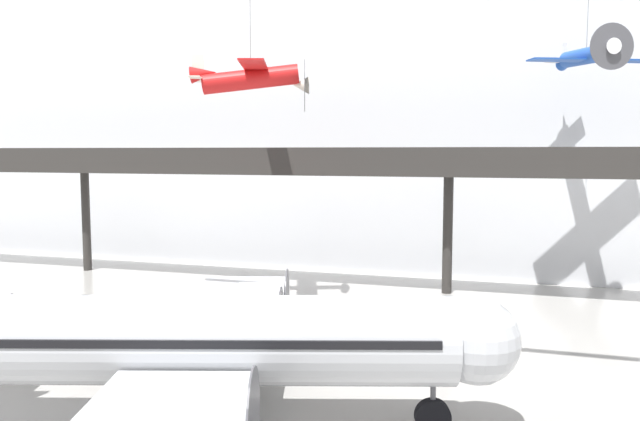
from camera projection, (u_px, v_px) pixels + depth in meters
The scene contains 5 objects.
hangar_back_wall at pixel (458, 109), 49.83m from camera, with size 140.00×3.00×26.95m.
mezzanine_walkway at pixel (448, 172), 42.89m from camera, with size 110.00×3.20×10.39m.
airliner_silver_main at pixel (174, 341), 22.10m from camera, with size 24.42×28.34×9.44m.
suspended_plane_red_highwing at pixel (251, 78), 39.17m from camera, with size 7.76×9.14×8.74m.
suspended_plane_blue_trainer at pixel (586, 56), 40.79m from camera, with size 7.82×6.78×6.35m.
Camera 1 is at (3.94, -17.21, 10.08)m, focal length 35.00 mm.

